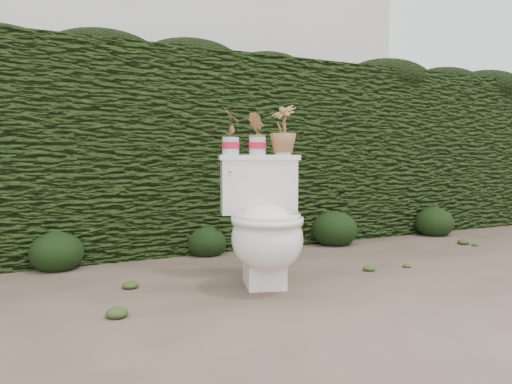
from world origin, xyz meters
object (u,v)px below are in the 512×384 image
potted_plant_right (283,131)px  toilet (265,227)px  potted_plant_center (257,135)px  potted_plant_left (231,132)px

potted_plant_right → toilet: bearing=-75.7°
potted_plant_center → potted_plant_right: bearing=88.5°
potted_plant_left → potted_plant_center: 0.17m
toilet → potted_plant_right: size_ratio=2.63×
toilet → potted_plant_left: size_ratio=2.74×
potted_plant_left → potted_plant_right: potted_plant_right is taller
potted_plant_left → potted_plant_center: bearing=-80.5°
toilet → potted_plant_center: size_ratio=3.17×
potted_plant_center → potted_plant_right: (0.15, -0.05, 0.03)m
toilet → potted_plant_center: 0.60m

